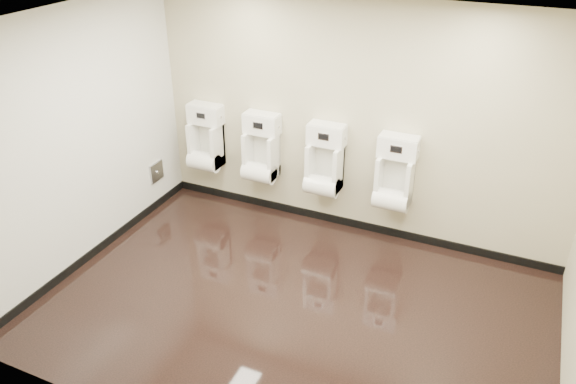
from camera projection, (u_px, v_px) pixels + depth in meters
name	position (u px, v px, depth m)	size (l,w,h in m)	color
ground	(293.00, 308.00, 5.70)	(5.00, 3.50, 0.00)	black
ceiling	(295.00, 29.00, 4.36)	(5.00, 3.50, 0.00)	white
back_wall	(355.00, 122.00, 6.44)	(5.00, 0.02, 2.80)	#BBB491
front_wall	(186.00, 303.00, 3.63)	(5.00, 0.02, 2.80)	#BBB491
left_wall	(78.00, 142.00, 5.93)	(0.02, 3.50, 2.80)	#BBB491
tile_overlay_left	(78.00, 142.00, 5.93)	(0.01, 3.50, 2.80)	white
skirting_back	(349.00, 222.00, 7.07)	(5.00, 0.02, 0.10)	black
skirting_left	(99.00, 248.00, 6.58)	(0.02, 3.50, 0.10)	black
access_panel	(157.00, 172.00, 7.32)	(0.04, 0.25, 0.25)	#9E9EA3
urinal_0	(206.00, 142.00, 7.28)	(0.46, 0.34, 0.86)	white
urinal_1	(261.00, 153.00, 6.99)	(0.46, 0.34, 0.86)	white
urinal_2	(324.00, 165.00, 6.68)	(0.46, 0.34, 0.86)	white
urinal_3	(394.00, 178.00, 6.38)	(0.46, 0.34, 0.86)	white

